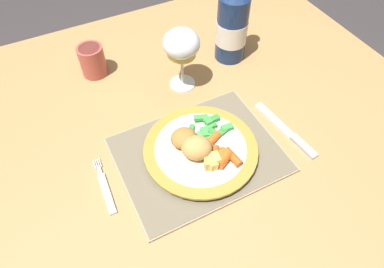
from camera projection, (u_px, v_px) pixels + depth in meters
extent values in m
plane|color=#383333|center=(178.00, 246.00, 1.36)|extent=(6.00, 6.00, 0.00)
cube|color=#AD7F4C|center=(168.00, 132.00, 0.80)|extent=(1.27, 0.97, 0.04)
cube|color=#AD7F4C|center=(253.00, 70.00, 1.49)|extent=(0.06, 0.06, 0.70)
cube|color=gray|center=(198.00, 155.00, 0.73)|extent=(0.34, 0.26, 0.01)
cube|color=#6B604A|center=(198.00, 154.00, 0.73)|extent=(0.33, 0.26, 0.00)
cylinder|color=white|center=(201.00, 151.00, 0.73)|extent=(0.20, 0.20, 0.01)
cylinder|color=olive|center=(201.00, 149.00, 0.72)|extent=(0.24, 0.24, 0.01)
cylinder|color=white|center=(201.00, 148.00, 0.72)|extent=(0.19, 0.19, 0.00)
ellipsoid|color=#A87033|center=(184.00, 138.00, 0.71)|extent=(0.06, 0.06, 0.04)
ellipsoid|color=tan|center=(197.00, 148.00, 0.69)|extent=(0.08, 0.08, 0.05)
cube|color=#338438|center=(222.00, 132.00, 0.74)|extent=(0.03, 0.02, 0.01)
cube|color=#338438|center=(214.00, 119.00, 0.76)|extent=(0.03, 0.01, 0.01)
cube|color=green|center=(199.00, 118.00, 0.75)|extent=(0.03, 0.02, 0.01)
cube|color=green|center=(207.00, 120.00, 0.75)|extent=(0.02, 0.03, 0.01)
cube|color=#4CA84C|center=(201.00, 136.00, 0.73)|extent=(0.02, 0.02, 0.01)
cube|color=#338438|center=(213.00, 132.00, 0.73)|extent=(0.02, 0.03, 0.01)
cube|color=#338438|center=(206.00, 139.00, 0.72)|extent=(0.02, 0.03, 0.01)
cube|color=green|center=(205.00, 132.00, 0.73)|extent=(0.02, 0.03, 0.01)
cube|color=green|center=(209.00, 135.00, 0.73)|extent=(0.02, 0.02, 0.01)
cube|color=green|center=(209.00, 127.00, 0.74)|extent=(0.03, 0.02, 0.01)
cube|color=green|center=(227.00, 127.00, 0.74)|extent=(0.03, 0.02, 0.01)
cube|color=#338438|center=(192.00, 129.00, 0.74)|extent=(0.02, 0.02, 0.01)
cube|color=#338438|center=(212.00, 126.00, 0.75)|extent=(0.02, 0.01, 0.01)
cylinder|color=#CC5119|center=(215.00, 154.00, 0.69)|extent=(0.03, 0.04, 0.02)
cylinder|color=orange|center=(223.00, 159.00, 0.68)|extent=(0.04, 0.04, 0.02)
cylinder|color=#CC5119|center=(233.00, 157.00, 0.69)|extent=(0.02, 0.05, 0.02)
cylinder|color=orange|center=(218.00, 158.00, 0.69)|extent=(0.05, 0.04, 0.02)
cylinder|color=orange|center=(212.00, 139.00, 0.72)|extent=(0.04, 0.03, 0.02)
cube|color=silver|center=(107.00, 194.00, 0.67)|extent=(0.02, 0.10, 0.01)
cube|color=silver|center=(100.00, 171.00, 0.71)|extent=(0.01, 0.02, 0.01)
cube|color=silver|center=(100.00, 163.00, 0.72)|extent=(0.00, 0.02, 0.00)
cube|color=silver|center=(98.00, 163.00, 0.72)|extent=(0.00, 0.02, 0.00)
cube|color=silver|center=(97.00, 164.00, 0.72)|extent=(0.00, 0.02, 0.00)
cube|color=silver|center=(95.00, 165.00, 0.72)|extent=(0.00, 0.02, 0.00)
cube|color=silver|center=(274.00, 120.00, 0.80)|extent=(0.03, 0.12, 0.00)
cube|color=#B2B2B7|center=(304.00, 146.00, 0.74)|extent=(0.02, 0.07, 0.01)
cylinder|color=silver|center=(183.00, 84.00, 0.87)|extent=(0.06, 0.06, 0.00)
cylinder|color=silver|center=(182.00, 70.00, 0.84)|extent=(0.01, 0.01, 0.09)
ellipsoid|color=silver|center=(181.00, 43.00, 0.78)|extent=(0.09, 0.09, 0.07)
cylinder|color=#EACC66|center=(182.00, 51.00, 0.79)|extent=(0.07, 0.07, 0.02)
cylinder|color=navy|center=(232.00, 29.00, 0.88)|extent=(0.08, 0.08, 0.17)
cylinder|color=white|center=(231.00, 32.00, 0.88)|extent=(0.08, 0.08, 0.06)
cube|color=#DBB256|center=(204.00, 152.00, 0.70)|extent=(0.03, 0.03, 0.02)
cube|color=#DBB256|center=(212.00, 164.00, 0.68)|extent=(0.03, 0.03, 0.02)
cube|color=gold|center=(210.00, 163.00, 0.68)|extent=(0.03, 0.03, 0.02)
cube|color=#DBB256|center=(214.00, 160.00, 0.68)|extent=(0.02, 0.03, 0.02)
cube|color=#DBB256|center=(211.00, 164.00, 0.68)|extent=(0.03, 0.03, 0.02)
cylinder|color=#B24C42|center=(93.00, 61.00, 0.87)|extent=(0.07, 0.07, 0.08)
cylinder|color=maroon|center=(89.00, 49.00, 0.84)|extent=(0.05, 0.05, 0.01)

